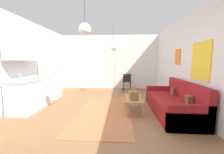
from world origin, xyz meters
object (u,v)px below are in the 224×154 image
Objects in this scene: pendant_lamp_far at (113,47)px; bamboo_vase at (134,94)px; couch at (174,104)px; handbag at (133,95)px; pendant_lamp_near at (85,29)px; accent_chair at (127,81)px; coffee_table at (134,100)px; refrigerator at (50,77)px.

bamboo_vase is at bearing -64.05° from pendant_lamp_far.
couch is 6.04× the size of handbag.
handbag is 0.44× the size of pendant_lamp_near.
handbag is at bearing -177.55° from couch.
couch is 5.20× the size of bamboo_vase.
accent_chair is (-1.15, 2.89, 0.21)m from couch.
bamboo_vase is 0.44× the size of pendant_lamp_far.
couch is 3.12m from accent_chair.
pendant_lamp_near reaches higher than handbag.
bamboo_vase reaches higher than coffee_table.
refrigerator is at bearing -173.51° from pendant_lamp_far.
couch is 1.30× the size of refrigerator.
pendant_lamp_near is at bearing 74.48° from accent_chair.
handbag is 2.06m from pendant_lamp_near.
coffee_table is 1.00× the size of pendant_lamp_far.
coffee_table is 2.64× the size of handbag.
accent_chair is at bearing 91.34° from coffee_table.
pendant_lamp_far is (0.47, 2.38, -0.12)m from pendant_lamp_near.
pendant_lamp_far is (-0.67, 1.39, 1.48)m from bamboo_vase.
refrigerator reaches higher than coffee_table.
handbag is 3.34m from refrigerator.
pendant_lamp_near is 2.43m from pendant_lamp_far.
coffee_table is at bearing -66.04° from pendant_lamp_far.
refrigerator is (-3.08, 1.11, 0.33)m from bamboo_vase.
accent_chair is 4.16m from pendant_lamp_near.
coffee_table is 2.27m from pendant_lamp_near.
couch reaches higher than handbag.
coffee_table is at bearing -95.87° from bamboo_vase.
bamboo_vase is 0.25m from handbag.
couch is 4.39m from refrigerator.
handbag is at bearing -101.43° from coffee_table.
accent_chair is 0.88× the size of pendant_lamp_far.
couch is at bearing -4.90° from coffee_table.
refrigerator is at bearing 28.35° from accent_chair.
pendant_lamp_near is (1.93, -2.10, 1.27)m from refrigerator.
handbag is 0.38× the size of pendant_lamp_far.
bamboo_vase is at bearing 84.13° from coffee_table.
bamboo_vase is 3.29m from refrigerator.
pendant_lamp_near reaches higher than refrigerator.
bamboo_vase is 2.14m from pendant_lamp_far.
handbag is at bearing 33.95° from pendant_lamp_near.
pendant_lamp_far is (-0.60, -1.30, 1.50)m from accent_chair.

